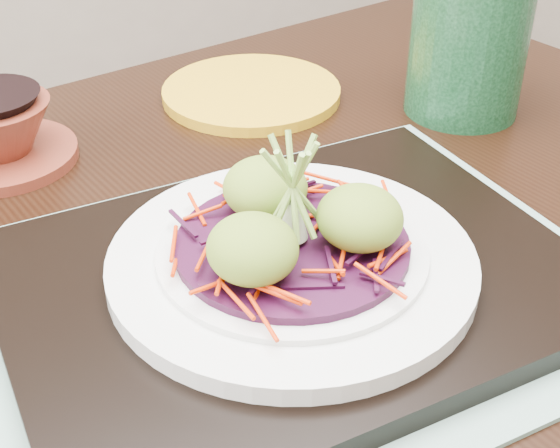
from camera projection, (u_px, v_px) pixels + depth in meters
name	position (u px, v px, depth m)	size (l,w,h in m)	color
dining_table	(218.00, 367.00, 0.69)	(1.41, 1.06, 0.80)	black
placemat	(291.00, 292.00, 0.61)	(0.50, 0.39, 0.00)	#7EA395
serving_tray	(292.00, 280.00, 0.60)	(0.43, 0.33, 0.02)	black
white_plate	(292.00, 260.00, 0.59)	(0.28, 0.28, 0.02)	silver
cabbage_bed	(292.00, 245.00, 0.59)	(0.18, 0.18, 0.01)	#360A28
carrot_julienne	(292.00, 235.00, 0.58)	(0.22, 0.22, 0.01)	red
guacamole_scoops	(293.00, 217.00, 0.57)	(0.15, 0.14, 0.05)	olive
scallion_garnish	(293.00, 192.00, 0.56)	(0.07, 0.07, 0.10)	#85B147
yellow_plate	(251.00, 92.00, 0.91)	(0.21, 0.21, 0.01)	gold
green_jar	(468.00, 48.00, 0.85)	(0.13, 0.13, 0.15)	#1C4F2D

